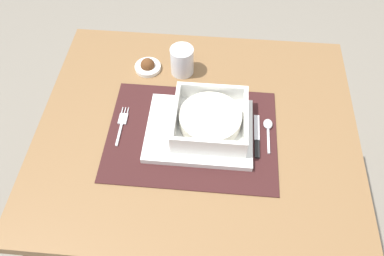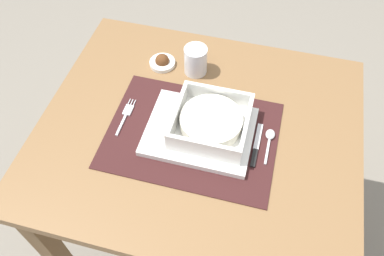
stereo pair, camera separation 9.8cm
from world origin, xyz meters
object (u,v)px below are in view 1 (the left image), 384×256
object	(u,v)px
porridge_bowl	(210,120)
condiment_saucer	(148,66)
fork	(122,123)
drinking_glass	(182,62)
butter_knife	(257,139)
spoon	(268,127)
bread_knife	(247,144)
dining_table	(197,151)

from	to	relation	value
porridge_bowl	condiment_saucer	world-z (taller)	porridge_bowl
fork	drinking_glass	bearing A→B (deg)	59.94
porridge_bowl	butter_knife	bearing A→B (deg)	-9.85
spoon	drinking_glass	xyz separation A→B (m)	(-0.24, 0.19, 0.03)
fork	bread_knife	bearing A→B (deg)	-3.27
spoon	condiment_saucer	xyz separation A→B (m)	(-0.35, 0.19, 0.00)
fork	butter_knife	world-z (taller)	butter_knife
dining_table	spoon	distance (m)	0.22
bread_knife	fork	bearing A→B (deg)	168.78
fork	bread_knife	xyz separation A→B (m)	(0.33, -0.04, 0.00)
drinking_glass	porridge_bowl	bearing A→B (deg)	-65.88
fork	butter_knife	distance (m)	0.35
fork	bread_knife	distance (m)	0.33
porridge_bowl	spoon	bearing A→B (deg)	6.14
fork	spoon	world-z (taller)	spoon
butter_knife	drinking_glass	distance (m)	0.31
porridge_bowl	bread_knife	distance (m)	0.11
dining_table	fork	bearing A→B (deg)	-177.39
drinking_glass	dining_table	bearing A→B (deg)	-73.28
drinking_glass	condiment_saucer	size ratio (longest dim) A/B	1.11
bread_knife	drinking_glass	size ratio (longest dim) A/B	1.65
dining_table	condiment_saucer	xyz separation A→B (m)	(-0.16, 0.20, 0.13)
spoon	condiment_saucer	world-z (taller)	condiment_saucer
dining_table	drinking_glass	world-z (taller)	drinking_glass
fork	condiment_saucer	bearing A→B (deg)	83.67
spoon	bread_knife	bearing A→B (deg)	-131.53
spoon	butter_knife	distance (m)	0.05
dining_table	condiment_saucer	world-z (taller)	condiment_saucer
porridge_bowl	drinking_glass	distance (m)	0.23
spoon	drinking_glass	bearing A→B (deg)	144.47
butter_knife	drinking_glass	bearing A→B (deg)	137.02
bread_knife	spoon	bearing A→B (deg)	41.34
porridge_bowl	bread_knife	size ratio (longest dim) A/B	1.33
drinking_glass	fork	bearing A→B (deg)	-123.38
dining_table	spoon	bearing A→B (deg)	2.85
bread_knife	condiment_saucer	bearing A→B (deg)	135.03
spoon	butter_knife	xyz separation A→B (m)	(-0.03, -0.04, -0.00)
dining_table	bread_knife	world-z (taller)	bread_knife
condiment_saucer	porridge_bowl	bearing A→B (deg)	-46.90
dining_table	butter_knife	bearing A→B (deg)	-10.36
fork	condiment_saucer	world-z (taller)	condiment_saucer
dining_table	porridge_bowl	xyz separation A→B (m)	(0.03, -0.01, 0.16)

